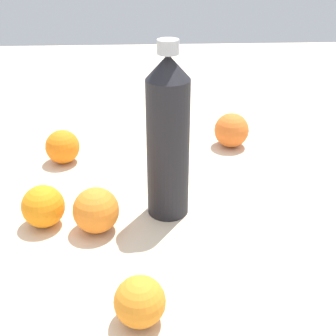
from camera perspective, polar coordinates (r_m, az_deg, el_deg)
ground_plane at (r=0.74m, az=-1.45°, el=-6.54°), size 2.40×2.40×0.00m
water_bottle at (r=0.70m, az=-0.00°, el=3.76°), size 0.07×0.07×0.28m
orange_0 at (r=0.74m, az=-15.12°, el=-4.50°), size 0.07×0.07×0.07m
orange_1 at (r=0.56m, az=-3.50°, el=-16.13°), size 0.06×0.06×0.06m
orange_2 at (r=0.71m, az=-8.87°, el=-5.18°), size 0.07×0.07×0.07m
orange_3 at (r=0.98m, az=7.84°, el=4.64°), size 0.07×0.07×0.07m
orange_4 at (r=0.93m, az=-12.88°, el=2.57°), size 0.07×0.07×0.07m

